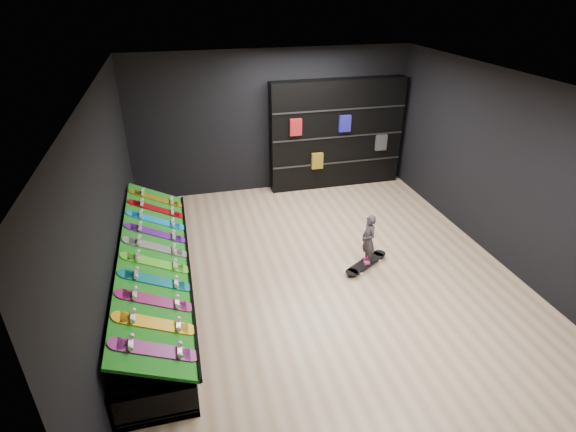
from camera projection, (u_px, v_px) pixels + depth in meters
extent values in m
cube|color=tan|center=(321.00, 273.00, 7.25)|extent=(6.00, 7.00, 0.01)
cube|color=white|center=(329.00, 83.00, 5.85)|extent=(6.00, 7.00, 0.01)
cube|color=black|center=(273.00, 122.00, 9.55)|extent=(6.00, 0.02, 3.00)
cube|color=black|center=(464.00, 365.00, 3.55)|extent=(6.00, 0.02, 3.00)
cube|color=black|center=(108.00, 211.00, 5.90)|extent=(0.02, 7.00, 3.00)
cube|color=black|center=(502.00, 169.00, 7.20)|extent=(0.02, 7.00, 3.00)
cube|color=#105D0E|center=(155.00, 256.00, 6.38)|extent=(0.92, 4.50, 0.46)
cube|color=black|center=(336.00, 134.00, 9.84)|extent=(2.96, 0.34, 2.36)
imported|color=black|center=(368.00, 249.00, 7.25)|extent=(0.15, 0.20, 0.51)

